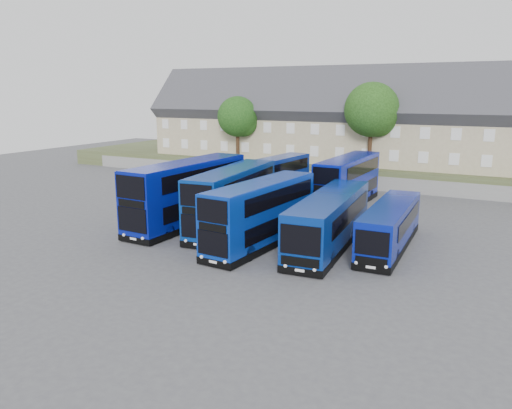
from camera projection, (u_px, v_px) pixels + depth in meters
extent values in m
plane|color=#49494E|center=(237.00, 247.00, 33.22)|extent=(120.00, 120.00, 0.00)
cube|color=slate|center=(346.00, 181.00, 53.84)|extent=(70.00, 0.40, 1.50)
cube|color=#454B2A|center=(370.00, 166.00, 62.45)|extent=(80.00, 20.00, 2.00)
cube|color=tan|center=(192.00, 130.00, 68.87)|extent=(6.00, 8.00, 6.00)
cube|color=#3C3C41|center=(192.00, 108.00, 68.21)|extent=(6.00, 10.40, 10.40)
cube|color=brown|center=(200.00, 79.00, 66.69)|extent=(0.60, 0.90, 1.40)
cube|color=tan|center=(230.00, 131.00, 66.18)|extent=(6.00, 8.00, 6.00)
cube|color=#3C3C41|center=(230.00, 108.00, 65.52)|extent=(6.00, 10.40, 10.40)
cube|color=brown|center=(239.00, 78.00, 64.00)|extent=(0.60, 0.90, 1.40)
cube|color=tan|center=(271.00, 133.00, 63.49)|extent=(6.00, 8.00, 6.00)
cube|color=#3C3C41|center=(271.00, 109.00, 62.83)|extent=(6.00, 10.40, 10.40)
cube|color=brown|center=(282.00, 78.00, 61.31)|extent=(0.60, 0.90, 1.40)
cube|color=tan|center=(315.00, 135.00, 60.80)|extent=(6.00, 8.00, 6.00)
cube|color=#3C3C41|center=(315.00, 110.00, 60.14)|extent=(6.00, 10.40, 10.40)
cube|color=brown|center=(328.00, 77.00, 58.62)|extent=(0.60, 0.90, 1.40)
cube|color=tan|center=(363.00, 137.00, 58.11)|extent=(6.00, 8.00, 6.00)
cube|color=#3C3C41|center=(364.00, 111.00, 57.44)|extent=(6.00, 10.40, 10.40)
cube|color=brown|center=(379.00, 76.00, 55.93)|extent=(0.60, 0.90, 1.40)
cube|color=tan|center=(416.00, 139.00, 55.41)|extent=(6.00, 8.00, 6.00)
cube|color=#3C3C41|center=(418.00, 112.00, 54.75)|extent=(6.00, 10.40, 10.40)
cube|color=brown|center=(435.00, 75.00, 53.23)|extent=(0.60, 0.90, 1.40)
cube|color=tan|center=(475.00, 141.00, 52.72)|extent=(6.00, 8.00, 6.00)
cube|color=#3C3C41|center=(478.00, 113.00, 52.06)|extent=(6.00, 10.40, 10.40)
cube|color=brown|center=(497.00, 75.00, 50.54)|extent=(0.60, 0.90, 1.40)
cube|color=#071591|center=(188.00, 191.00, 38.46)|extent=(3.28, 12.33, 4.54)
cube|color=black|center=(189.00, 220.00, 38.97)|extent=(3.33, 12.37, 0.45)
cube|color=black|center=(132.00, 220.00, 33.46)|extent=(2.48, 0.16, 1.67)
cube|color=black|center=(130.00, 187.00, 32.97)|extent=(2.48, 0.16, 1.56)
cylinder|color=black|center=(142.00, 227.00, 36.21)|extent=(0.34, 1.01, 1.00)
cube|color=navy|center=(233.00, 197.00, 37.21)|extent=(3.71, 11.54, 4.18)
cube|color=black|center=(233.00, 225.00, 37.68)|extent=(3.76, 11.58, 0.45)
cube|color=black|center=(197.00, 227.00, 32.22)|extent=(2.27, 0.29, 1.55)
cube|color=black|center=(196.00, 196.00, 31.77)|extent=(2.27, 0.29, 1.44)
cylinder|color=black|center=(198.00, 233.00, 34.90)|extent=(0.40, 1.03, 1.00)
cube|color=#082EA0|center=(261.00, 212.00, 33.20)|extent=(3.31, 10.89, 3.94)
cube|color=black|center=(261.00, 241.00, 33.64)|extent=(3.35, 10.94, 0.45)
cube|color=black|center=(213.00, 244.00, 28.91)|extent=(2.14, 0.24, 1.46)
cube|color=black|center=(212.00, 211.00, 28.48)|extent=(2.14, 0.24, 1.37)
cylinder|color=black|center=(221.00, 247.00, 31.53)|extent=(0.38, 1.02, 1.00)
cube|color=navy|center=(275.00, 177.00, 47.61)|extent=(3.14, 10.09, 3.62)
cube|color=black|center=(275.00, 196.00, 48.02)|extent=(3.18, 10.14, 0.45)
cube|color=black|center=(246.00, 194.00, 43.67)|extent=(1.95, 0.24, 1.35)
cube|color=black|center=(246.00, 173.00, 43.28)|extent=(1.95, 0.24, 1.26)
cylinder|color=black|center=(251.00, 198.00, 46.22)|extent=(0.39, 1.02, 1.00)
cube|color=#0918A8|center=(348.00, 180.00, 44.70)|extent=(2.81, 11.09, 4.06)
cube|color=black|center=(347.00, 203.00, 45.16)|extent=(2.86, 11.13, 0.45)
cube|color=black|center=(325.00, 201.00, 40.15)|extent=(2.21, 0.12, 1.50)
cube|color=black|center=(326.00, 176.00, 39.71)|extent=(2.21, 0.12, 1.40)
cylinder|color=black|center=(322.00, 207.00, 42.81)|extent=(0.33, 1.01, 1.00)
cube|color=navy|center=(330.00, 218.00, 33.11)|extent=(3.58, 12.76, 3.11)
cube|color=black|center=(329.00, 242.00, 33.47)|extent=(3.63, 12.81, 0.45)
cube|color=black|center=(300.00, 240.00, 27.37)|extent=(2.32, 0.24, 1.68)
cylinder|color=black|center=(293.00, 254.00, 30.18)|extent=(0.38, 1.02, 1.00)
cube|color=#081996|center=(390.00, 224.00, 32.70)|extent=(2.57, 10.72, 2.58)
cube|color=black|center=(389.00, 244.00, 33.00)|extent=(2.61, 10.77, 0.45)
cube|color=black|center=(372.00, 243.00, 27.94)|extent=(1.92, 0.12, 1.42)
cylinder|color=black|center=(363.00, 252.00, 30.60)|extent=(0.33, 1.01, 1.00)
cylinder|color=#382314|center=(238.00, 145.00, 60.30)|extent=(0.44, 0.44, 3.75)
sphere|color=#13380F|center=(237.00, 117.00, 59.56)|extent=(4.80, 4.80, 4.80)
sphere|color=#13380F|center=(244.00, 123.00, 59.80)|extent=(3.30, 3.30, 3.30)
cylinder|color=#382314|center=(370.00, 148.00, 53.48)|extent=(0.44, 0.44, 4.50)
sphere|color=#19350E|center=(372.00, 110.00, 52.58)|extent=(5.76, 5.76, 5.76)
sphere|color=#19350E|center=(378.00, 118.00, 52.86)|extent=(3.96, 3.96, 3.96)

